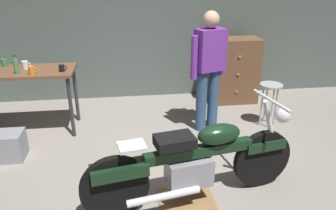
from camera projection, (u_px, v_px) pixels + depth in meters
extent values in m
plane|color=gray|center=(171.00, 186.00, 3.54)|extent=(12.00, 12.00, 0.00)
cube|color=#56605B|center=(149.00, 8.00, 5.51)|extent=(8.00, 0.12, 3.10)
cube|color=brown|center=(25.00, 72.00, 4.42)|extent=(1.30, 0.64, 0.04)
cylinder|color=#2D2D33|center=(71.00, 108.00, 4.43)|extent=(0.05, 0.05, 0.86)
cylinder|color=#2D2D33|center=(76.00, 94.00, 4.90)|extent=(0.05, 0.05, 0.86)
cylinder|color=black|center=(262.00, 159.00, 3.44)|extent=(0.64, 0.19, 0.64)
cylinder|color=black|center=(115.00, 187.00, 3.00)|extent=(0.64, 0.19, 0.64)
cube|color=black|center=(264.00, 144.00, 3.37)|extent=(0.46, 0.22, 0.10)
cube|color=black|center=(119.00, 170.00, 2.94)|extent=(0.54, 0.27, 0.12)
cube|color=gray|center=(189.00, 171.00, 3.20)|extent=(0.48, 0.32, 0.28)
cube|color=black|center=(199.00, 151.00, 3.14)|extent=(1.10, 0.31, 0.10)
ellipsoid|color=black|center=(219.00, 134.00, 3.14)|extent=(0.47, 0.30, 0.20)
cube|color=black|center=(175.00, 141.00, 3.01)|extent=(0.40, 0.30, 0.10)
cube|color=silver|center=(132.00, 146.00, 2.89)|extent=(0.27, 0.24, 0.03)
cylinder|color=silver|center=(271.00, 130.00, 3.33)|extent=(0.27, 0.10, 0.68)
cylinder|color=silver|center=(271.00, 100.00, 3.19)|extent=(0.14, 0.60, 0.03)
sphere|color=silver|center=(283.00, 115.00, 3.31)|extent=(0.16, 0.16, 0.16)
cylinder|color=silver|center=(164.00, 196.00, 3.03)|extent=(0.70, 0.20, 0.07)
cylinder|color=#334F78|center=(213.00, 99.00, 4.70)|extent=(0.15, 0.15, 0.88)
cylinder|color=#334F78|center=(201.00, 101.00, 4.61)|extent=(0.15, 0.15, 0.88)
cube|color=#72339E|center=(210.00, 50.00, 4.38)|extent=(0.43, 0.34, 0.56)
cylinder|color=#72339E|center=(224.00, 54.00, 4.51)|extent=(0.09, 0.09, 0.58)
cylinder|color=#72339E|center=(194.00, 58.00, 4.30)|extent=(0.09, 0.09, 0.58)
sphere|color=tan|center=(211.00, 19.00, 4.22)|extent=(0.22, 0.22, 0.22)
cylinder|color=#B2B2B7|center=(271.00, 85.00, 4.68)|extent=(0.32, 0.32, 0.02)
cylinder|color=#B2B2B7|center=(276.00, 105.00, 4.82)|extent=(0.02, 0.02, 0.62)
cylinder|color=#B2B2B7|center=(266.00, 103.00, 4.90)|extent=(0.02, 0.02, 0.62)
cylinder|color=#B2B2B7|center=(262.00, 106.00, 4.79)|extent=(0.02, 0.02, 0.62)
cylinder|color=#B2B2B7|center=(272.00, 108.00, 4.70)|extent=(0.02, 0.02, 0.62)
cube|color=brown|center=(234.00, 71.00, 5.60)|extent=(0.80, 0.44, 1.10)
sphere|color=tan|center=(240.00, 57.00, 5.27)|extent=(0.04, 0.04, 0.04)
sphere|color=tan|center=(238.00, 75.00, 5.39)|extent=(0.04, 0.04, 0.04)
sphere|color=tan|center=(237.00, 92.00, 5.51)|extent=(0.04, 0.04, 0.04)
cube|color=olive|center=(186.00, 199.00, 3.33)|extent=(0.56, 0.40, 0.01)
cube|color=gray|center=(5.00, 146.00, 3.99)|extent=(0.44, 0.32, 0.34)
cylinder|color=#3D7F4C|center=(4.00, 63.00, 4.55)|extent=(0.08, 0.08, 0.11)
torus|color=#3D7F4C|center=(7.00, 62.00, 4.55)|extent=(0.06, 0.01, 0.06)
cylinder|color=black|center=(62.00, 68.00, 4.34)|extent=(0.07, 0.07, 0.09)
torus|color=black|center=(65.00, 68.00, 4.34)|extent=(0.05, 0.01, 0.05)
cylinder|color=white|center=(25.00, 65.00, 4.45)|extent=(0.08, 0.08, 0.11)
torus|color=white|center=(29.00, 64.00, 4.45)|extent=(0.06, 0.01, 0.06)
cylinder|color=orange|center=(31.00, 70.00, 4.22)|extent=(0.07, 0.07, 0.11)
torus|color=orange|center=(35.00, 70.00, 4.22)|extent=(0.06, 0.01, 0.06)
cylinder|color=#4C8C4C|center=(16.00, 67.00, 4.24)|extent=(0.06, 0.06, 0.18)
cylinder|color=#4C8C4C|center=(15.00, 58.00, 4.19)|extent=(0.03, 0.03, 0.05)
cylinder|color=black|center=(14.00, 56.00, 4.18)|extent=(0.03, 0.03, 0.01)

